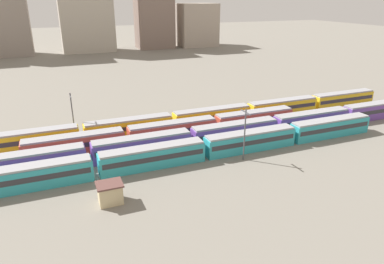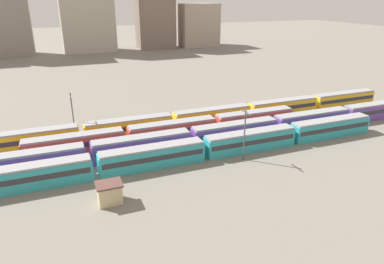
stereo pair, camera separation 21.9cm
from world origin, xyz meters
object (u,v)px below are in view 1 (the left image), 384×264
Objects in this scene: train_track_3 at (212,116)px; train_track_2 at (173,130)px; signal_hut at (110,193)px; train_track_0 at (204,148)px; catenary_pole_0 at (245,132)px; train_track_1 at (275,125)px; catenary_pole_1 at (73,113)px.

train_track_2 is at bearing -155.01° from train_track_3.
train_track_3 is 36.16m from signal_hut.
catenary_pole_0 is at bearing -27.50° from train_track_0.
catenary_pole_0 is (8.53, -13.64, 3.33)m from train_track_2.
train_track_1 is 39.00m from signal_hut.
catenary_pole_1 reaches higher than train_track_1.
train_track_1 is at bearing -14.07° from train_track_2.
train_track_2 is 24.64m from signal_hut.
signal_hut is at bearing -167.65° from catenary_pole_0.
train_track_2 and train_track_3 have the same top height.
catenary_pole_0 is (6.22, -3.24, 3.33)m from train_track_0.
signal_hut is at bearing -138.09° from train_track_3.
train_track_0 is at bearing 25.34° from signal_hut.
catenary_pole_1 reaches higher than train_track_3.
signal_hut is (-26.90, -24.15, -0.35)m from train_track_3.
signal_hut is (-36.50, -13.75, -0.35)m from train_track_1.
catenary_pole_1 reaches higher than signal_hut.
train_track_0 is 7.95× the size of catenary_pole_0.
signal_hut is (-18.06, -8.55, -0.35)m from train_track_0.
catenary_pole_1 is at bearing 141.13° from catenary_pole_0.
signal_hut is (-24.28, -5.31, -3.68)m from catenary_pole_0.
train_track_0 is 7.85× the size of catenary_pole_1.
train_track_0 is 17.93m from train_track_3.
catenary_pole_0 is 34.41m from catenary_pole_1.
train_track_1 is 1.20× the size of train_track_3.
signal_hut is at bearing -129.72° from train_track_2.
train_track_0 and train_track_1 have the same top height.
train_track_3 is at bearing 41.91° from signal_hut.
train_track_2 is at bearing 102.54° from train_track_0.
train_track_2 is 5.86× the size of catenary_pole_1.
train_track_1 is at bearing 20.65° from signal_hut.
catenary_pole_1 is (-18.26, 7.96, 3.40)m from train_track_2.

